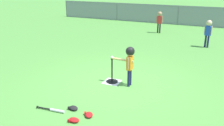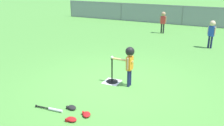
# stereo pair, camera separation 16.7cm
# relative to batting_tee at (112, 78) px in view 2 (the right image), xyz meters

# --- Properties ---
(ground_plane) EXTENTS (60.00, 60.00, 0.00)m
(ground_plane) POSITION_rel_batting_tee_xyz_m (0.13, -0.11, -0.11)
(ground_plane) COLOR #51933D
(home_plate) EXTENTS (0.44, 0.44, 0.01)m
(home_plate) POSITION_rel_batting_tee_xyz_m (0.00, 0.00, -0.10)
(home_plate) COLOR white
(home_plate) RESTS_ON ground_plane
(batting_tee) EXTENTS (0.32, 0.32, 0.67)m
(batting_tee) POSITION_rel_batting_tee_xyz_m (0.00, 0.00, 0.00)
(batting_tee) COLOR black
(batting_tee) RESTS_ON ground_plane
(baseball_on_tee) EXTENTS (0.07, 0.07, 0.07)m
(baseball_on_tee) POSITION_rel_batting_tee_xyz_m (0.00, 0.00, 0.60)
(baseball_on_tee) COLOR white
(baseball_on_tee) RESTS_ON batting_tee
(batter_child) EXTENTS (0.63, 0.30, 1.06)m
(batter_child) POSITION_rel_batting_tee_xyz_m (0.51, -0.03, 0.65)
(batter_child) COLOR #191E4C
(batter_child) RESTS_ON ground_plane
(fielder_near_left) EXTENTS (0.31, 0.22, 1.12)m
(fielder_near_left) POSITION_rel_batting_tee_xyz_m (2.11, 4.76, 0.61)
(fielder_near_left) COLOR #191E4C
(fielder_near_left) RESTS_ON ground_plane
(fielder_deep_left) EXTENTS (0.33, 0.22, 1.10)m
(fielder_deep_left) POSITION_rel_batting_tee_xyz_m (-0.33, 6.67, 0.60)
(fielder_deep_left) COLOR #262626
(fielder_deep_left) RESTS_ON ground_plane
(spare_bat_silver) EXTENTS (0.67, 0.12, 0.06)m
(spare_bat_silver) POSITION_rel_batting_tee_xyz_m (-0.49, -1.92, -0.08)
(spare_bat_silver) COLOR silver
(spare_bat_silver) RESTS_ON ground_plane
(glove_by_plate) EXTENTS (0.25, 0.27, 0.07)m
(glove_by_plate) POSITION_rel_batting_tee_xyz_m (0.27, -1.79, -0.07)
(glove_by_plate) COLOR #B21919
(glove_by_plate) RESTS_ON ground_plane
(glove_near_bats) EXTENTS (0.27, 0.23, 0.07)m
(glove_near_bats) POSITION_rel_batting_tee_xyz_m (-0.17, -1.68, -0.07)
(glove_near_bats) COLOR black
(glove_near_bats) RESTS_ON ground_plane
(glove_tossed_aside) EXTENTS (0.23, 0.18, 0.07)m
(glove_tossed_aside) POSITION_rel_batting_tee_xyz_m (0.10, -2.08, -0.07)
(glove_tossed_aside) COLOR #B21919
(glove_tossed_aside) RESTS_ON ground_plane
(outfield_fence) EXTENTS (16.06, 0.06, 1.15)m
(outfield_fence) POSITION_rel_batting_tee_xyz_m (0.13, 9.44, 0.51)
(outfield_fence) COLOR slate
(outfield_fence) RESTS_ON ground_plane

